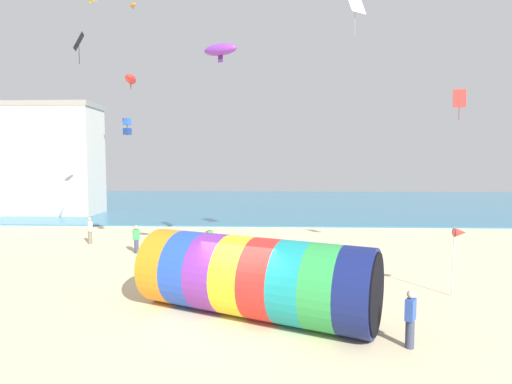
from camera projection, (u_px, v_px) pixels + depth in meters
ground_plane at (237, 324)px, 12.70m from camera, size 120.00×120.00×0.00m
sea at (263, 202)px, 51.93m from camera, size 120.00×40.00×0.10m
giant_inflatable_tube at (254, 277)px, 13.26m from camera, size 8.33×5.60×2.66m
kite_handler at (410, 319)px, 10.99m from camera, size 0.39×0.42×1.62m
kite_orange_parafoil at (133, 5)px, 29.76m from camera, size 0.77×0.74×0.40m
kite_red_parafoil at (131, 79)px, 20.84m from camera, size 0.86×1.56×0.76m
kite_red_diamond at (460, 99)px, 19.88m from camera, size 0.63×0.21×1.52m
kite_black_diamond at (79, 42)px, 23.01m from camera, size 0.71×0.85×1.74m
kite_purple_parafoil at (220, 50)px, 16.78m from camera, size 1.68×1.21×0.86m
kite_white_diamond at (355, 2)px, 19.38m from camera, size 1.09×0.99×2.20m
kite_blue_box at (127, 127)px, 22.85m from camera, size 0.45×0.45×0.99m
bystander_near_water at (136, 239)px, 22.66m from camera, size 0.42×0.36×1.60m
bystander_mid_beach at (210, 240)px, 22.58m from camera, size 0.41×0.41×1.52m
bystander_far_left at (90, 230)px, 25.28m from camera, size 0.40×0.42×1.69m
promenade_building at (40, 160)px, 39.44m from camera, size 11.58×4.32×10.96m
beach_flag at (459, 235)px, 15.22m from camera, size 0.47×0.36×2.66m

